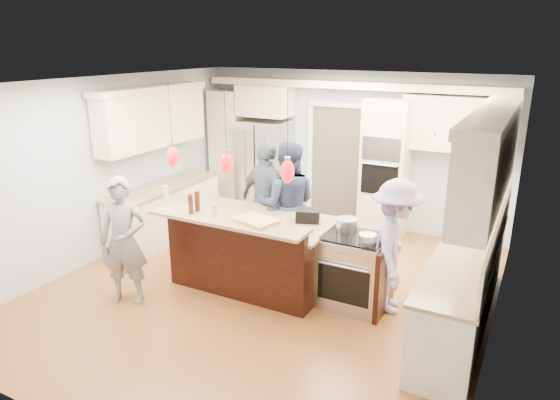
# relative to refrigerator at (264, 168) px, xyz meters

# --- Properties ---
(ground_plane) EXTENTS (6.00, 6.00, 0.00)m
(ground_plane) POSITION_rel_refrigerator_xyz_m (1.55, -2.64, -0.90)
(ground_plane) COLOR #A85F2E
(ground_plane) RESTS_ON ground
(room_shell) EXTENTS (5.54, 6.04, 2.72)m
(room_shell) POSITION_rel_refrigerator_xyz_m (1.55, -2.64, 0.92)
(room_shell) COLOR #B2BCC6
(room_shell) RESTS_ON ground
(refrigerator) EXTENTS (0.90, 0.70, 1.80)m
(refrigerator) POSITION_rel_refrigerator_xyz_m (0.00, 0.00, 0.00)
(refrigerator) COLOR #B7B7BC
(refrigerator) RESTS_ON ground
(oven_column) EXTENTS (0.72, 0.69, 2.30)m
(oven_column) POSITION_rel_refrigerator_xyz_m (2.30, 0.03, 0.25)
(oven_column) COLOR #FBF3CC
(oven_column) RESTS_ON ground
(back_upper_cabinets) EXTENTS (5.30, 0.61, 2.54)m
(back_upper_cabinets) POSITION_rel_refrigerator_xyz_m (0.80, 0.12, 0.77)
(back_upper_cabinets) COLOR #FBF3CC
(back_upper_cabinets) RESTS_ON ground
(right_counter_run) EXTENTS (0.64, 3.10, 2.51)m
(right_counter_run) POSITION_rel_refrigerator_xyz_m (3.99, -2.34, 0.16)
(right_counter_run) COLOR #FBF3CC
(right_counter_run) RESTS_ON ground
(left_cabinets) EXTENTS (0.64, 2.30, 2.51)m
(left_cabinets) POSITION_rel_refrigerator_xyz_m (-0.89, -1.84, 0.16)
(left_cabinets) COLOR #FBF3CC
(left_cabinets) RESTS_ON ground
(kitchen_island) EXTENTS (2.10, 1.46, 1.12)m
(kitchen_island) POSITION_rel_refrigerator_xyz_m (1.30, -2.57, -0.41)
(kitchen_island) COLOR black
(kitchen_island) RESTS_ON ground
(island_range) EXTENTS (0.82, 0.71, 0.92)m
(island_range) POSITION_rel_refrigerator_xyz_m (2.71, -2.49, -0.44)
(island_range) COLOR #B7B7BC
(island_range) RESTS_ON ground
(pendant_lights) EXTENTS (1.75, 0.15, 1.03)m
(pendant_lights) POSITION_rel_refrigerator_xyz_m (1.30, -3.15, 0.90)
(pendant_lights) COLOR black
(pendant_lights) RESTS_ON ground
(person_bar_end) EXTENTS (0.70, 0.60, 1.62)m
(person_bar_end) POSITION_rel_refrigerator_xyz_m (0.13, -3.74, -0.09)
(person_bar_end) COLOR gray
(person_bar_end) RESTS_ON ground
(person_far_left) EXTENTS (1.10, 1.00, 1.84)m
(person_far_left) POSITION_rel_refrigerator_xyz_m (1.40, -1.79, 0.02)
(person_far_left) COLOR #293250
(person_far_left) RESTS_ON ground
(person_far_right) EXTENTS (1.15, 0.77, 1.81)m
(person_far_right) POSITION_rel_refrigerator_xyz_m (1.08, -1.79, 0.01)
(person_far_right) COLOR #4E616E
(person_far_right) RESTS_ON ground
(person_range_side) EXTENTS (0.85, 1.18, 1.65)m
(person_range_side) POSITION_rel_refrigerator_xyz_m (3.15, -2.38, -0.07)
(person_range_side) COLOR #A08EC0
(person_range_side) RESTS_ON ground
(water_bottle) EXTENTS (0.08, 0.08, 0.29)m
(water_bottle) POSITION_rel_refrigerator_xyz_m (0.35, -3.16, 0.36)
(water_bottle) COLOR silver
(water_bottle) RESTS_ON kitchen_island
(beer_bottle_a) EXTENTS (0.07, 0.07, 0.23)m
(beer_bottle_a) POSITION_rel_refrigerator_xyz_m (0.75, -3.17, 0.34)
(beer_bottle_a) COLOR #49200D
(beer_bottle_a) RESTS_ON kitchen_island
(beer_bottle_b) EXTENTS (0.06, 0.06, 0.25)m
(beer_bottle_b) POSITION_rel_refrigerator_xyz_m (0.80, -3.23, 0.35)
(beer_bottle_b) COLOR #49200D
(beer_bottle_b) RESTS_ON kitchen_island
(beer_bottle_c) EXTENTS (0.07, 0.07, 0.26)m
(beer_bottle_c) POSITION_rel_refrigerator_xyz_m (0.80, -3.10, 0.35)
(beer_bottle_c) COLOR #49200D
(beer_bottle_c) RESTS_ON kitchen_island
(drink_can) EXTENTS (0.07, 0.07, 0.11)m
(drink_can) POSITION_rel_refrigerator_xyz_m (1.09, -3.13, 0.28)
(drink_can) COLOR #B7B7BC
(drink_can) RESTS_ON kitchen_island
(cutting_board) EXTENTS (0.56, 0.46, 0.04)m
(cutting_board) POSITION_rel_refrigerator_xyz_m (1.66, -3.11, 0.24)
(cutting_board) COLOR tan
(cutting_board) RESTS_ON kitchen_island
(pot_large) EXTENTS (0.27, 0.27, 0.16)m
(pot_large) POSITION_rel_refrigerator_xyz_m (2.53, -2.36, 0.10)
(pot_large) COLOR #B7B7BC
(pot_large) RESTS_ON island_range
(pot_small) EXTENTS (0.21, 0.21, 0.10)m
(pot_small) POSITION_rel_refrigerator_xyz_m (2.89, -2.63, 0.07)
(pot_small) COLOR #B7B7BC
(pot_small) RESTS_ON island_range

